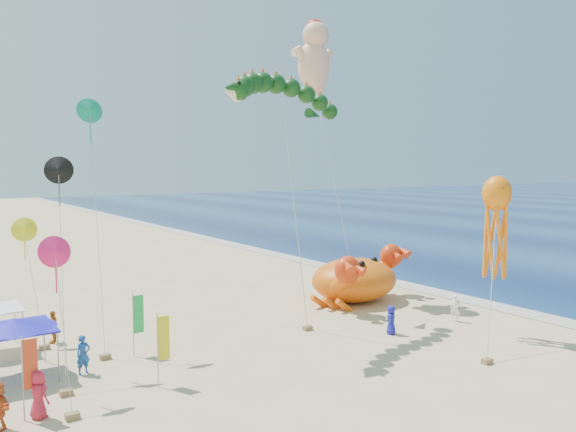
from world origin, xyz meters
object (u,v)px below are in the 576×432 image
object	(u,v)px
crab_inflatable	(355,278)
dragon_kite	(281,99)
octopus_kite	(496,219)
cherub_kite	(314,56)
canopy_blue	(14,324)

from	to	relation	value
crab_inflatable	dragon_kite	distance (m)	14.17
crab_inflatable	octopus_kite	bearing A→B (deg)	-84.51
dragon_kite	cherub_kite	bearing A→B (deg)	41.10
canopy_blue	octopus_kite	bearing A→B (deg)	-19.43
crab_inflatable	octopus_kite	world-z (taller)	octopus_kite
cherub_kite	octopus_kite	world-z (taller)	cherub_kite
dragon_kite	octopus_kite	size ratio (longest dim) A/B	1.61
crab_inflatable	dragon_kite	xyz separation A→B (m)	(-7.83, -2.44, 11.56)
crab_inflatable	cherub_kite	size ratio (longest dim) A/B	0.43
dragon_kite	cherub_kite	size ratio (longest dim) A/B	0.72
dragon_kite	canopy_blue	distance (m)	17.77
crab_inflatable	canopy_blue	bearing A→B (deg)	-174.03
crab_inflatable	octopus_kite	size ratio (longest dim) A/B	0.96
crab_inflatable	octopus_kite	xyz separation A→B (m)	(1.00, -10.39, 4.87)
cherub_kite	canopy_blue	world-z (taller)	cherub_kite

